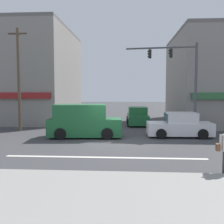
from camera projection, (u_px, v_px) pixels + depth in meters
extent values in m
plane|color=#3D3D3F|center=(111.00, 142.00, 15.11)|extent=(120.00, 120.00, 0.00)
cube|color=silver|center=(105.00, 157.00, 11.63)|extent=(9.00, 0.24, 0.01)
cube|color=gray|center=(87.00, 204.00, 6.65)|extent=(40.00, 5.00, 0.16)
cube|color=gray|center=(10.00, 77.00, 27.14)|extent=(12.63, 11.67, 8.89)
cube|color=#635F5B|center=(9.00, 32.00, 26.78)|extent=(12.63, 11.67, 0.30)
cylinder|color=brown|center=(19.00, 80.00, 19.16)|extent=(0.22, 0.22, 7.50)
cube|color=#473828|center=(18.00, 34.00, 18.90)|extent=(1.40, 0.12, 0.10)
cylinder|color=#47474C|center=(196.00, 89.00, 17.83)|extent=(0.18, 0.18, 6.20)
cylinder|color=#47474C|center=(161.00, 48.00, 18.10)|extent=(4.77, 0.79, 0.12)
cube|color=black|center=(171.00, 53.00, 17.98)|extent=(0.23, 0.27, 0.60)
sphere|color=black|center=(169.00, 51.00, 17.99)|extent=(0.12, 0.12, 0.12)
sphere|color=black|center=(169.00, 53.00, 18.01)|extent=(0.12, 0.12, 0.12)
sphere|color=green|center=(169.00, 56.00, 18.02)|extent=(0.12, 0.12, 0.12)
cube|color=black|center=(150.00, 54.00, 18.28)|extent=(0.23, 0.27, 0.60)
sphere|color=black|center=(148.00, 51.00, 18.29)|extent=(0.12, 0.12, 0.12)
sphere|color=black|center=(148.00, 54.00, 18.30)|extent=(0.12, 0.12, 0.12)
sphere|color=green|center=(148.00, 57.00, 18.31)|extent=(0.12, 0.12, 0.12)
cube|color=silver|center=(179.00, 128.00, 16.92)|extent=(4.13, 1.77, 0.80)
cube|color=silver|center=(181.00, 117.00, 16.86)|extent=(1.93, 1.59, 0.64)
cube|color=#475666|center=(166.00, 117.00, 16.90)|extent=(0.09, 1.44, 0.54)
cylinder|color=black|center=(161.00, 134.00, 16.15)|extent=(0.64, 0.19, 0.64)
cylinder|color=black|center=(158.00, 130.00, 17.84)|extent=(0.64, 0.19, 0.64)
cylinder|color=black|center=(203.00, 134.00, 16.03)|extent=(0.64, 0.19, 0.64)
cylinder|color=black|center=(195.00, 130.00, 17.72)|extent=(0.64, 0.19, 0.64)
cube|color=#1E6033|center=(85.00, 127.00, 16.76)|extent=(4.72, 2.17, 1.10)
cube|color=#1E6033|center=(80.00, 111.00, 16.68)|extent=(3.32, 2.02, 0.90)
cube|color=#475666|center=(106.00, 111.00, 16.69)|extent=(0.18, 1.66, 0.76)
cylinder|color=black|center=(107.00, 130.00, 17.71)|extent=(0.73, 0.25, 0.72)
cylinder|color=black|center=(107.00, 134.00, 15.88)|extent=(0.73, 0.25, 0.72)
cylinder|color=black|center=(65.00, 130.00, 17.69)|extent=(0.73, 0.25, 0.72)
cylinder|color=black|center=(60.00, 134.00, 15.86)|extent=(0.73, 0.25, 0.72)
cube|color=#1E6033|center=(138.00, 119.00, 23.10)|extent=(1.84, 4.15, 0.80)
cube|color=#1E6033|center=(138.00, 111.00, 22.95)|extent=(1.62, 1.95, 0.64)
cube|color=#475666|center=(137.00, 110.00, 23.91)|extent=(1.44, 0.11, 0.54)
cylinder|color=black|center=(128.00, 120.00, 24.41)|extent=(0.20, 0.65, 0.64)
cylinder|color=black|center=(146.00, 120.00, 24.36)|extent=(0.20, 0.65, 0.64)
cylinder|color=black|center=(128.00, 123.00, 21.88)|extent=(0.20, 0.65, 0.64)
cylinder|color=black|center=(149.00, 123.00, 21.83)|extent=(0.20, 0.65, 0.64)
cylinder|color=beige|center=(221.00, 143.00, 9.11)|extent=(0.09, 0.09, 0.56)
cube|color=brown|center=(218.00, 147.00, 9.18)|extent=(0.16, 0.29, 0.24)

